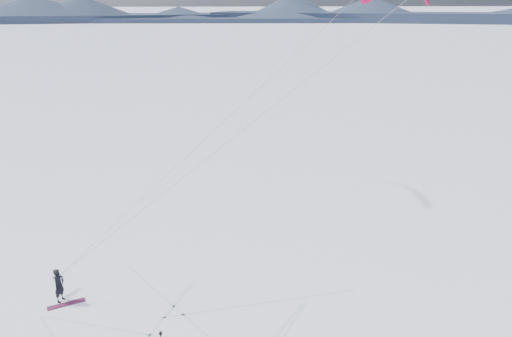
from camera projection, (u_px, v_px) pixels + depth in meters
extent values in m
cube|color=black|center=(389.00, 18.00, 310.75)|extent=(156.07, 96.69, 3.66)
cone|color=black|center=(390.00, 15.00, 310.16)|extent=(82.96, 82.96, 8.00)
cube|color=black|center=(239.00, 17.00, 322.55)|extent=(152.94, 56.08, 3.66)
cone|color=black|center=(239.00, 14.00, 321.96)|extent=(68.60, 68.60, 8.00)
cube|color=black|center=(85.00, 18.00, 307.45)|extent=(156.25, 77.25, 3.66)
cone|color=black|center=(85.00, 15.00, 306.86)|extent=(76.64, 76.64, 8.00)
cube|color=#AFC2DC|center=(87.00, 335.00, 20.76)|extent=(6.45, 7.79, 0.01)
cube|color=#AFC2DC|center=(136.00, 301.00, 23.08)|extent=(11.66, 3.07, 0.01)
cube|color=#AFC2DC|center=(247.00, 309.00, 22.49)|extent=(8.85, 4.87, 0.01)
imported|color=black|center=(61.00, 301.00, 23.10)|extent=(0.57, 0.69, 1.64)
cube|color=#83224F|center=(66.00, 304.00, 22.81)|extent=(1.65, 0.92, 0.04)
cube|color=black|center=(161.00, 335.00, 19.13)|extent=(0.07, 0.07, 0.04)
cube|color=black|center=(161.00, 333.00, 19.10)|extent=(0.12, 0.09, 0.09)
cylinder|color=black|center=(161.00, 332.00, 19.18)|extent=(0.06, 0.09, 0.06)
cylinder|color=gray|center=(236.00, 135.00, 22.30)|extent=(16.55, 1.90, 12.44)
cylinder|color=gray|center=(222.00, 124.00, 24.39)|extent=(15.37, 6.46, 12.44)
cylinder|color=black|center=(58.00, 277.00, 22.69)|extent=(0.54, 0.17, 0.03)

